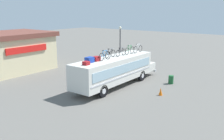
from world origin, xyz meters
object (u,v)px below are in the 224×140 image
Objects in this scene: rooftop_bicycle_1 at (105,56)px; trash_bin at (171,80)px; luggage_bag_1 at (86,63)px; street_lamp at (120,42)px; rooftop_bicycle_4 at (130,50)px; luggage_bag_2 at (89,60)px; luggage_bag_3 at (96,59)px; rooftop_bicycle_3 at (121,52)px; bus at (116,69)px; rooftop_bicycle_2 at (110,54)px; traffic_cone at (161,92)px; rooftop_bicycle_5 at (138,49)px.

rooftop_bicycle_1 reaches higher than trash_bin.
street_lamp is (11.59, 4.77, 0.21)m from luggage_bag_1.
street_lamp reaches higher than rooftop_bicycle_4.
luggage_bag_3 is (0.87, -0.00, -0.04)m from luggage_bag_2.
bus is at bearing 178.96° from rooftop_bicycle_3.
luggage_bag_1 is 6.50m from rooftop_bicycle_4.
rooftop_bicycle_2 is at bearing 1.02° from luggage_bag_3.
luggage_bag_1 is 0.29× the size of rooftop_bicycle_1.
rooftop_bicycle_2 is 5.95m from traffic_cone.
street_lamp is (7.29, 9.50, 2.86)m from traffic_cone.
rooftop_bicycle_4 reaches higher than luggage_bag_2.
rooftop_bicycle_2 is 0.31× the size of street_lamp.
rooftop_bicycle_4 reaches higher than trash_bin.
traffic_cone is at bearing -127.52° from street_lamp.
rooftop_bicycle_4 is (4.73, -0.44, 0.20)m from luggage_bag_3.
rooftop_bicycle_3 reaches higher than luggage_bag_1.
luggage_bag_1 is at bearing -179.31° from rooftop_bicycle_1.
traffic_cone is at bearing -128.14° from rooftop_bicycle_5.
rooftop_bicycle_3 reaches higher than luggage_bag_2.
bus is 6.71× the size of rooftop_bicycle_5.
rooftop_bicycle_5 is (6.99, -0.60, 0.16)m from luggage_bag_2.
luggage_bag_3 is 0.41× the size of rooftop_bicycle_1.
rooftop_bicycle_3 is (0.86, -0.02, 1.55)m from bus.
luggage_bag_1 is 5.12m from rooftop_bicycle_3.
luggage_bag_2 is 7.02m from rooftop_bicycle_5.
street_lamp is at bearing 27.52° from rooftop_bicycle_1.
street_lamp is (7.33, 4.65, 1.55)m from bus.
rooftop_bicycle_1 is at bearing -28.26° from luggage_bag_3.
trash_bin is at bearing -45.77° from rooftop_bicycle_2.
rooftop_bicycle_2 is 6.77m from trash_bin.
luggage_bag_1 is at bearing -178.37° from bus.
rooftop_bicycle_5 reaches higher than traffic_cone.
rooftop_bicycle_4 is 2.03× the size of trash_bin.
traffic_cone is (3.41, -5.15, -2.74)m from luggage_bag_2.
street_lamp is at bearing 29.09° from rooftop_bicycle_2.
luggage_bag_2 is 6.76m from traffic_cone.
luggage_bag_2 reaches higher than bus.
rooftop_bicycle_5 is 2.03× the size of trash_bin.
luggage_bag_3 is at bearing -0.09° from luggage_bag_2.
luggage_bag_2 reaches higher than trash_bin.
traffic_cone is (-0.82, -4.83, -2.86)m from rooftop_bicycle_3.
luggage_bag_1 reaches higher than trash_bin.
luggage_bag_3 is 0.40× the size of rooftop_bicycle_5.
traffic_cone is (2.54, -5.15, -2.70)m from luggage_bag_3.
luggage_bag_2 is at bearing 25.69° from luggage_bag_1.
traffic_cone is (-3.85, -0.77, -0.08)m from trash_bin.
bus is 16.35× the size of luggage_bag_2.
rooftop_bicycle_3 is (3.36, -0.32, 0.16)m from luggage_bag_3.
rooftop_bicycle_4 is (1.37, -0.12, 0.04)m from rooftop_bicycle_3.
rooftop_bicycle_4 is (2.65, -0.48, 0.03)m from rooftop_bicycle_2.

